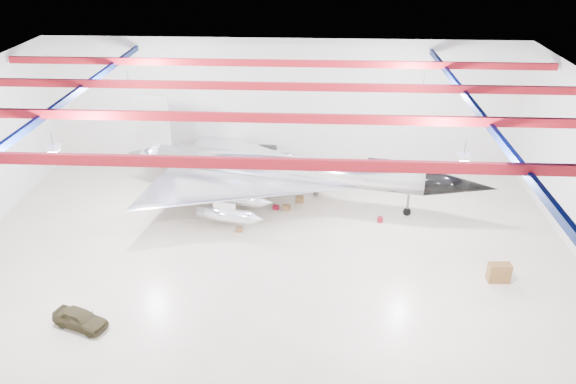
{
  "coord_description": "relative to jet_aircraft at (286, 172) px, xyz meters",
  "views": [
    {
      "loc": [
        2.97,
        -31.08,
        20.09
      ],
      "look_at": [
        1.17,
        2.0,
        3.56
      ],
      "focal_mm": 35.0,
      "sensor_mm": 36.0,
      "label": 1
    }
  ],
  "objects": [
    {
      "name": "crate_small",
      "position": [
        -8.94,
        1.49,
        -2.42
      ],
      "size": [
        0.42,
        0.36,
        0.26
      ],
      "primitive_type": "cube",
      "rotation": [
        0.0,
        0.0,
        0.17
      ],
      "color": "#59595B",
      "rests_on": "floor"
    },
    {
      "name": "ceiling_structure",
      "position": [
        -0.74,
        -7.44,
        7.78
      ],
      "size": [
        39.5,
        29.5,
        1.08
      ],
      "color": "maroon",
      "rests_on": "ceiling"
    },
    {
      "name": "spares_box",
      "position": [
        2.28,
        1.35,
        -2.36
      ],
      "size": [
        0.52,
        0.52,
        0.37
      ],
      "primitive_type": "cylinder",
      "rotation": [
        0.0,
        0.0,
        -0.34
      ],
      "color": "#59595B",
      "rests_on": "floor"
    },
    {
      "name": "toolbox_red",
      "position": [
        -0.7,
        -1.27,
        -2.39
      ],
      "size": [
        0.52,
        0.46,
        0.31
      ],
      "primitive_type": "cube",
      "rotation": [
        0.0,
        0.0,
        -0.26
      ],
      "color": "maroon",
      "rests_on": "floor"
    },
    {
      "name": "desk",
      "position": [
        13.44,
        -9.74,
        -1.94
      ],
      "size": [
        1.35,
        0.73,
        1.21
      ],
      "primitive_type": "cube",
      "rotation": [
        0.0,
        0.0,
        0.05
      ],
      "color": "brown",
      "rests_on": "floor"
    },
    {
      "name": "wall_back",
      "position": [
        -0.74,
        7.56,
        2.95
      ],
      "size": [
        40.0,
        0.0,
        40.0
      ],
      "primitive_type": "plane",
      "rotation": [
        1.57,
        0.0,
        0.0
      ],
      "color": "silver",
      "rests_on": "floor"
    },
    {
      "name": "floor",
      "position": [
        -0.74,
        -7.44,
        -2.55
      ],
      "size": [
        40.0,
        40.0,
        0.0
      ],
      "primitive_type": "plane",
      "color": "#B7A891",
      "rests_on": "ground"
    },
    {
      "name": "parts_bin",
      "position": [
        1.02,
        0.05,
        -2.33
      ],
      "size": [
        0.65,
        0.54,
        0.43
      ],
      "primitive_type": "cube",
      "rotation": [
        0.0,
        0.0,
        0.08
      ],
      "color": "olive",
      "rests_on": "floor"
    },
    {
      "name": "oil_barrel",
      "position": [
        0.1,
        -1.34,
        -2.35
      ],
      "size": [
        0.65,
        0.57,
        0.39
      ],
      "primitive_type": "cube",
      "rotation": [
        0.0,
        0.0,
        -0.24
      ],
      "color": "olive",
      "rests_on": "floor"
    },
    {
      "name": "ceiling",
      "position": [
        -0.74,
        -7.44,
        8.45
      ],
      "size": [
        40.0,
        40.0,
        0.0
      ],
      "primitive_type": "plane",
      "rotation": [
        3.14,
        0.0,
        0.0
      ],
      "color": "#0A0F38",
      "rests_on": "wall_back"
    },
    {
      "name": "crate_ply",
      "position": [
        -3.05,
        -4.7,
        -2.38
      ],
      "size": [
        0.48,
        0.39,
        0.33
      ],
      "primitive_type": "cube",
      "rotation": [
        0.0,
        0.0,
        -0.01
      ],
      "color": "olive",
      "rests_on": "floor"
    },
    {
      "name": "jet_aircraft",
      "position": [
        0.0,
        0.0,
        0.0
      ],
      "size": [
        28.3,
        18.92,
        7.76
      ],
      "rotation": [
        0.0,
        0.0,
        -0.18
      ],
      "color": "silver",
      "rests_on": "floor"
    },
    {
      "name": "tool_chest",
      "position": [
        6.97,
        -2.8,
        -2.36
      ],
      "size": [
        0.47,
        0.47,
        0.37
      ],
      "primitive_type": "cylinder",
      "rotation": [
        0.0,
        0.0,
        -0.14
      ],
      "color": "maroon",
      "rests_on": "floor"
    },
    {
      "name": "jeep",
      "position": [
        -10.25,
        -15.23,
        -2.01
      ],
      "size": [
        3.36,
        2.24,
        1.06
      ],
      "primitive_type": "imported",
      "rotation": [
        0.0,
        0.0,
        1.22
      ],
      "color": "#36301B",
      "rests_on": "floor"
    }
  ]
}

